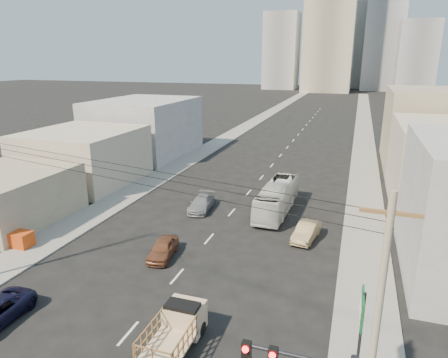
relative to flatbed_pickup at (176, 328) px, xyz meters
The scene contains 21 objects.
sidewalk_left 69.68m from the flatbed_pickup, 102.06° to the left, with size 3.50×180.00×0.12m, color gray.
sidewalk_right 68.72m from the flatbed_pickup, 82.52° to the left, with size 3.50×180.00×0.12m, color gray.
lane_dashes 51.22m from the flatbed_pickup, 93.15° to the left, with size 0.15×104.00×0.01m.
flatbed_pickup is the anchor object (origin of this frame).
city_bus 19.82m from the flatbed_pickup, 86.82° to the left, with size 2.29×9.79×2.73m, color silver.
sedan_brown 9.64m from the flatbed_pickup, 120.62° to the left, with size 1.54×3.82×1.30m, color brown.
sedan_tan 15.18m from the flatbed_pickup, 72.78° to the left, with size 1.41×4.03×1.33m, color #917D55.
sedan_grey 18.75m from the flatbed_pickup, 107.75° to the left, with size 1.82×4.47×1.30m, color gray.
green_sign 8.77m from the flatbed_pickup, ahead, with size 0.18×1.60×5.00m.
utility_pole 10.02m from the flatbed_pickup, 18.28° to the right, with size 1.80×0.24×10.00m.
overhead_wires 8.37m from the flatbed_pickup, behind, with size 23.01×5.02×0.72m.
crate_stack 16.99m from the flatbed_pickup, 158.58° to the left, with size 1.80×1.20×1.14m.
bldg_right_far 45.67m from the flatbed_pickup, 67.80° to the left, with size 12.00×16.00×10.00m, color gray.
bldg_left_near 23.17m from the flatbed_pickup, 154.05° to the left, with size 9.00×10.00×4.40m, color gray.
bldg_left_mid 31.13m from the flatbed_pickup, 134.58° to the left, with size 11.00×12.00×6.00m, color #BFB299.
bldg_left_far 43.41m from the flatbed_pickup, 121.00° to the left, with size 12.00×16.00×8.00m, color #959597.
high_rise_tower 170.73m from the flatbed_pickup, 92.32° to the left, with size 20.00×20.00×60.00m, color gray.
midrise_ne 184.73m from the flatbed_pickup, 85.26° to the left, with size 16.00×16.00×40.00m, color gray.
midrise_nw 181.14m from the flatbed_pickup, 99.19° to the left, with size 15.00×15.00×34.00m, color gray.
midrise_back 199.25m from the flatbed_pickup, 89.08° to the left, with size 18.00×18.00×44.00m, color #959597.
midrise_east 165.88m from the flatbed_pickup, 80.54° to the left, with size 14.00×14.00×28.00m, color gray.
Camera 1 is at (10.29, -13.05, 13.69)m, focal length 32.00 mm.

